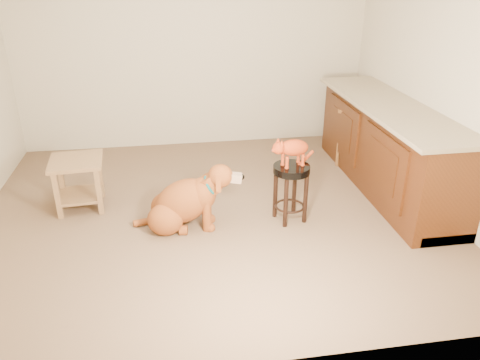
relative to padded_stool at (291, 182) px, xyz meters
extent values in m
cube|color=brown|center=(-0.73, 0.27, -0.40)|extent=(4.50, 4.00, 0.01)
cube|color=beige|center=(-0.73, 2.27, 0.90)|extent=(4.50, 0.04, 2.60)
cube|color=beige|center=(-0.73, -1.73, 0.90)|extent=(4.50, 0.04, 2.60)
cube|color=beige|center=(1.52, 0.27, 0.90)|extent=(0.04, 4.00, 2.60)
cube|color=#45210C|center=(1.22, 0.57, 0.05)|extent=(0.60, 2.50, 0.90)
cube|color=gray|center=(1.19, 0.57, 0.52)|extent=(0.70, 2.56, 0.04)
cube|color=black|center=(1.26, 0.57, -0.35)|extent=(0.52, 2.50, 0.10)
cube|color=#45210C|center=(0.91, 0.02, 0.10)|extent=(0.02, 0.90, 0.62)
cube|color=#45210C|center=(0.91, 1.12, 0.10)|extent=(0.02, 0.90, 0.62)
cube|color=#381A09|center=(0.90, 0.02, 0.10)|extent=(0.02, 0.60, 0.40)
cube|color=#381A09|center=(0.90, 1.12, 0.10)|extent=(0.02, 0.60, 0.40)
cylinder|color=black|center=(0.08, 0.13, -0.15)|extent=(0.04, 0.04, 0.50)
cylinder|color=black|center=(-0.13, 0.08, -0.15)|extent=(0.04, 0.04, 0.50)
cylinder|color=black|center=(0.13, -0.08, -0.15)|extent=(0.04, 0.04, 0.50)
cylinder|color=black|center=(-0.08, -0.13, -0.15)|extent=(0.04, 0.04, 0.50)
torus|color=black|center=(0.00, 0.00, -0.26)|extent=(0.35, 0.35, 0.02)
cylinder|color=black|center=(0.00, 0.00, 0.13)|extent=(0.34, 0.34, 0.07)
cube|color=brown|center=(1.20, 1.31, -0.06)|extent=(0.06, 0.06, 0.67)
cube|color=brown|center=(0.92, 1.19, -0.06)|extent=(0.06, 0.06, 0.67)
cube|color=brown|center=(1.33, 1.03, -0.06)|extent=(0.06, 0.06, 0.67)
cube|color=brown|center=(1.05, 0.91, -0.06)|extent=(0.06, 0.06, 0.67)
cube|color=brown|center=(1.12, 1.11, 0.29)|extent=(0.51, 0.51, 0.04)
cube|color=olive|center=(-1.85, 0.79, -0.16)|extent=(0.05, 0.05, 0.48)
cube|color=olive|center=(-2.23, 0.75, -0.16)|extent=(0.05, 0.05, 0.48)
cube|color=olive|center=(-1.82, 0.40, -0.16)|extent=(0.05, 0.05, 0.48)
cube|color=olive|center=(-2.20, 0.37, -0.16)|extent=(0.05, 0.05, 0.48)
cube|color=olive|center=(-2.02, 0.58, 0.10)|extent=(0.54, 0.54, 0.04)
cube|color=olive|center=(-2.02, 0.58, -0.27)|extent=(0.46, 0.46, 0.03)
ellipsoid|color=brown|center=(-1.16, 0.17, -0.26)|extent=(0.36, 0.31, 0.30)
ellipsoid|color=brown|center=(-1.19, -0.08, -0.26)|extent=(0.36, 0.31, 0.30)
cylinder|color=brown|center=(-1.00, 0.17, -0.36)|extent=(0.09, 0.10, 0.09)
cylinder|color=brown|center=(-1.03, -0.11, -0.36)|extent=(0.09, 0.10, 0.09)
ellipsoid|color=brown|center=(-1.01, 0.03, -0.14)|extent=(0.72, 0.44, 0.61)
ellipsoid|color=brown|center=(-0.84, 0.00, -0.06)|extent=(0.29, 0.31, 0.31)
cylinder|color=brown|center=(-0.79, 0.08, -0.22)|extent=(0.09, 0.09, 0.36)
cylinder|color=brown|center=(-0.81, -0.09, -0.22)|extent=(0.09, 0.09, 0.36)
sphere|color=brown|center=(-0.76, 0.08, -0.38)|extent=(0.09, 0.09, 0.09)
sphere|color=brown|center=(-0.78, -0.09, -0.38)|extent=(0.09, 0.09, 0.09)
cylinder|color=brown|center=(-0.76, -0.01, 0.03)|extent=(0.24, 0.19, 0.23)
ellipsoid|color=brown|center=(-0.67, -0.02, 0.12)|extent=(0.25, 0.23, 0.22)
cube|color=#A38165|center=(-0.55, -0.03, 0.10)|extent=(0.16, 0.10, 0.10)
sphere|color=black|center=(-0.48, -0.04, 0.10)|extent=(0.05, 0.05, 0.05)
cube|color=brown|center=(-0.67, 0.08, 0.09)|extent=(0.05, 0.06, 0.16)
cube|color=brown|center=(-0.70, -0.11, 0.09)|extent=(0.05, 0.06, 0.16)
torus|color=#0A4E52|center=(-0.76, -0.01, 0.02)|extent=(0.15, 0.22, 0.19)
cylinder|color=#D8BF4C|center=(-0.71, -0.01, -0.04)|extent=(0.01, 0.04, 0.04)
cylinder|color=brown|center=(-1.35, 0.12, -0.37)|extent=(0.29, 0.13, 0.07)
ellipsoid|color=maroon|center=(0.02, 0.00, 0.34)|extent=(0.33, 0.22, 0.19)
cylinder|color=maroon|center=(-0.08, 0.02, 0.22)|extent=(0.03, 0.03, 0.12)
sphere|color=maroon|center=(-0.08, 0.02, 0.18)|extent=(0.04, 0.04, 0.04)
cylinder|color=maroon|center=(-0.06, -0.06, 0.22)|extent=(0.03, 0.03, 0.12)
sphere|color=maroon|center=(-0.06, -0.06, 0.18)|extent=(0.04, 0.04, 0.04)
cylinder|color=maroon|center=(0.08, 0.06, 0.22)|extent=(0.03, 0.03, 0.12)
sphere|color=maroon|center=(0.08, 0.06, 0.18)|extent=(0.04, 0.04, 0.04)
cylinder|color=maroon|center=(0.10, -0.02, 0.22)|extent=(0.03, 0.03, 0.12)
sphere|color=maroon|center=(0.10, -0.02, 0.18)|extent=(0.04, 0.04, 0.04)
sphere|color=maroon|center=(-0.14, -0.04, 0.36)|extent=(0.11, 0.11, 0.11)
sphere|color=maroon|center=(-0.19, -0.05, 0.35)|extent=(0.04, 0.04, 0.04)
sphere|color=brown|center=(-0.20, -0.05, 0.35)|extent=(0.02, 0.02, 0.02)
cone|color=maroon|center=(-0.14, 0.00, 0.42)|extent=(0.06, 0.06, 0.05)
cone|color=#C66B60|center=(-0.14, 0.00, 0.42)|extent=(0.03, 0.03, 0.03)
cone|color=maroon|center=(-0.12, -0.07, 0.42)|extent=(0.06, 0.06, 0.05)
cone|color=#C66B60|center=(-0.12, -0.07, 0.42)|extent=(0.03, 0.03, 0.03)
cylinder|color=maroon|center=(0.16, 0.08, 0.19)|extent=(0.20, 0.17, 0.11)
camera|label=1|loc=(-1.09, -3.84, 1.87)|focal=35.00mm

